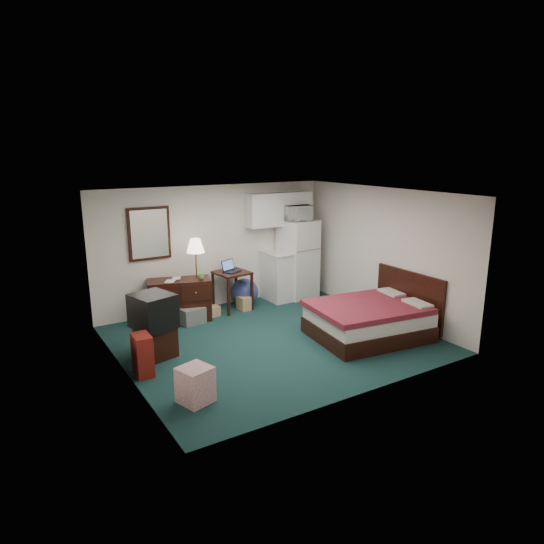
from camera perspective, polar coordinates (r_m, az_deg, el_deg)
floor at (r=8.44m, az=0.05°, el=-7.95°), size 5.00×4.50×0.01m
ceiling at (r=7.84m, az=0.06°, el=9.22°), size 5.00×4.50×0.01m
walls at (r=8.05m, az=0.05°, el=0.32°), size 5.01×4.51×2.50m
mirror at (r=9.41m, az=-14.25°, el=4.41°), size 0.80×0.06×1.00m
upper_cabinets at (r=10.41m, az=0.83°, el=7.42°), size 1.50×0.35×0.70m
headboard at (r=9.20m, az=15.81°, el=-2.96°), size 0.06×1.56×1.00m
dresser at (r=9.43m, az=-10.82°, el=-3.22°), size 1.27×0.85×0.79m
floor_lamp at (r=9.39m, az=-8.85°, el=-0.79°), size 0.39×0.39×1.56m
desk at (r=9.88m, az=-4.68°, el=-2.20°), size 0.70×0.70×0.80m
exercise_ball at (r=10.15m, az=-3.25°, el=-2.38°), size 0.63×0.63×0.58m
kitchen_counter at (r=10.59m, az=1.69°, el=-0.39°), size 0.95×0.73×1.02m
fridge at (r=10.64m, az=3.06°, el=1.56°), size 0.78×0.78×1.71m
bed at (r=8.61m, az=11.24°, el=-5.64°), size 2.04×1.69×0.60m
tv_stand at (r=7.93m, az=-13.52°, el=-7.94°), size 0.60×0.64×0.49m
suitcase at (r=7.32m, az=-14.98°, el=-9.42°), size 0.25×0.39×0.61m
retail_box at (r=6.49m, az=-9.01°, el=-12.96°), size 0.48×0.48×0.48m
file_bin at (r=9.26m, az=-9.37°, el=-5.07°), size 0.48×0.38×0.31m
cardboard_box_a at (r=9.61m, az=-6.95°, el=-4.60°), size 0.27×0.24×0.20m
cardboard_box_b at (r=9.93m, az=-3.28°, el=-3.66°), size 0.25×0.29×0.28m
laptop at (r=9.74m, az=-4.71°, el=0.67°), size 0.41×0.37×0.23m
crt_tv at (r=7.74m, az=-13.84°, el=-4.46°), size 0.72×0.75×0.53m
microwave at (r=10.41m, az=2.91°, el=7.17°), size 0.63×0.39×0.41m
book_a at (r=9.19m, az=-12.43°, el=-0.45°), size 0.15×0.11×0.23m
book_b at (r=9.36m, az=-11.69°, el=-0.19°), size 0.15×0.08×0.21m
mug at (r=9.25m, az=-8.37°, el=-0.51°), size 0.13×0.11×0.12m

